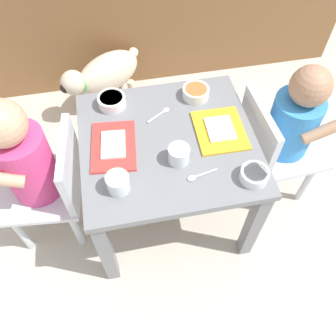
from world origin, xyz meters
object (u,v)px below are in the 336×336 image
dining_table (168,155)px  cereal_bowl_left_side (112,101)px  food_tray_right (220,130)px  veggie_bowl_far (196,92)px  water_cup_left (118,184)px  water_cup_right (179,155)px  dog (104,75)px  food_tray_left (114,146)px  seated_child_left (30,163)px  spoon_by_right_tray (161,114)px  veggie_bowl_near (254,175)px  spoon_by_left_tray (199,175)px  seated_child_right (289,124)px

dining_table → cereal_bowl_left_side: cereal_bowl_left_side is taller
food_tray_right → veggie_bowl_far: (-0.04, 0.17, 0.01)m
dining_table → water_cup_left: 0.25m
water_cup_right → cereal_bowl_left_side: size_ratio=0.69×
dog → food_tray_left: (0.01, -0.66, 0.26)m
dining_table → cereal_bowl_left_side: 0.27m
veggie_bowl_far → dining_table: bearing=-126.8°
seated_child_left → food_tray_right: 0.62m
dining_table → spoon_by_right_tray: (-0.00, 0.12, 0.08)m
veggie_bowl_near → seated_child_left: bearing=162.4°
food_tray_left → spoon_by_left_tray: bearing=-33.9°
veggie_bowl_far → dog: bearing=123.4°
dining_table → food_tray_right: (0.18, 0.01, 0.08)m
dog → veggie_bowl_far: size_ratio=4.33×
food_tray_left → veggie_bowl_far: 0.36m
water_cup_left → spoon_by_left_tray: 0.24m
dog → veggie_bowl_far: veggie_bowl_far is taller
dining_table → veggie_bowl_near: (0.22, -0.19, 0.10)m
seated_child_left → cereal_bowl_left_side: size_ratio=6.94×
cereal_bowl_left_side → spoon_by_right_tray: cereal_bowl_left_side is taller
dining_table → food_tray_right: food_tray_right is taller
food_tray_left → water_cup_right: size_ratio=3.23×
dog → water_cup_left: water_cup_left is taller
dog → spoon_by_right_tray: spoon_by_right_tray is taller
cereal_bowl_left_side → food_tray_left: bearing=-94.6°
seated_child_right → food_tray_left: 0.62m
food_tray_left → water_cup_left: 0.16m
food_tray_right → veggie_bowl_far: size_ratio=2.05×
dining_table → veggie_bowl_far: size_ratio=6.05×
dining_table → food_tray_left: (-0.18, 0.01, 0.08)m
spoon_by_right_tray → cereal_bowl_left_side: bearing=154.6°
seated_child_left → water_cup_right: size_ratio=9.99×
seated_child_left → seated_child_right: (0.89, 0.01, -0.02)m
cereal_bowl_left_side → dining_table: bearing=-50.4°
dog → spoon_by_left_tray: bearing=-73.0°
spoon_by_right_tray → dog: bearing=108.5°
veggie_bowl_near → food_tray_left: bearing=153.2°
food_tray_right → spoon_by_left_tray: bearing=-124.4°
spoon_by_left_tray → spoon_by_right_tray: same height
food_tray_left → spoon_by_right_tray: (0.17, 0.11, -0.00)m
veggie_bowl_far → water_cup_right: bearing=-114.0°
veggie_bowl_far → spoon_by_left_tray: 0.34m
veggie_bowl_far → seated_child_left: bearing=-164.4°
food_tray_left → water_cup_right: (0.19, -0.09, 0.02)m
cereal_bowl_left_side → veggie_bowl_far: (0.30, -0.01, -0.00)m
food_tray_left → water_cup_left: size_ratio=3.18×
food_tray_left → spoon_by_right_tray: food_tray_left is taller
dining_table → water_cup_right: water_cup_right is taller
seated_child_right → food_tray_left: size_ratio=2.92×
water_cup_left → cereal_bowl_left_side: size_ratio=0.71×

